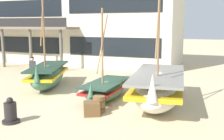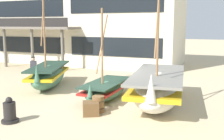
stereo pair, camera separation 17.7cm
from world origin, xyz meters
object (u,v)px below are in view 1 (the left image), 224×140
Objects in this scene: capstan_winch at (11,113)px; cargo_crate at (92,109)px; harbor_building_annex at (50,27)px; wooden_barrel at (99,104)px; fishing_boat_centre_large at (158,87)px; fishing_boat_near_left at (106,89)px; harbor_building_main at (127,25)px; fishing_boat_far_right at (48,75)px; fisherman_by_hull at (33,70)px.

cargo_crate is at bearing 38.03° from capstan_winch.
cargo_crate is 0.06× the size of harbor_building_annex.
wooden_barrel is 0.07× the size of harbor_building_annex.
cargo_crate is at bearing -132.02° from fishing_boat_centre_large.
fishing_boat_near_left is 0.46× the size of harbor_building_main.
fishing_boat_near_left reaches higher than capstan_winch.
fishing_boat_far_right reaches higher than capstan_winch.
wooden_barrel reaches higher than cargo_crate.
fishing_boat_far_right is at bearing -57.39° from harbor_building_annex.
fishing_boat_centre_large reaches higher than wooden_barrel.
capstan_winch is at bearing -114.96° from fishing_boat_near_left.
fishing_boat_centre_large is at bearing 47.98° from cargo_crate.
fishing_boat_centre_large reaches higher than harbor_building_annex.
cargo_crate is 18.53m from harbor_building_annex.
fishing_boat_centre_large is at bearing -40.95° from harbor_building_annex.
fisherman_by_hull is at bearing -106.04° from harbor_building_main.
wooden_barrel is (2.60, 2.41, -0.04)m from capstan_winch.
fishing_boat_far_right is (-4.21, 1.19, 0.23)m from fishing_boat_near_left.
capstan_winch is 3.55m from wooden_barrel.
fishing_boat_centre_large is 10.74× the size of wooden_barrel.
fisherman_by_hull is 10.80m from harbor_building_main.
fishing_boat_near_left is 2.12m from wooden_barrel.
fishing_boat_centre_large is 13.39m from harbor_building_main.
fishing_boat_centre_large is 2.95m from wooden_barrel.
capstan_winch is 0.09× the size of harbor_building_annex.
fishing_boat_far_right is at bearing -21.80° from fisherman_by_hull.
cargo_crate is at bearing -35.10° from fisherman_by_hull.
fishing_boat_centre_large is 3.38m from cargo_crate.
fishing_boat_near_left is 0.42× the size of harbor_building_annex.
fishing_boat_far_right is at bearing 169.75° from fishing_boat_centre_large.
cargo_crate is (-2.23, -2.47, -0.55)m from fishing_boat_centre_large.
fishing_boat_centre_large reaches higher than fishing_boat_near_left.
cargo_crate is (2.48, 1.94, -0.12)m from capstan_winch.
harbor_building_main reaches higher than wooden_barrel.
fisherman_by_hull is (-8.39, 1.86, 0.01)m from fishing_boat_centre_large.
fisherman_by_hull is at bearing 148.42° from wooden_barrel.
fisherman_by_hull is at bearing 120.40° from capstan_winch.
harbor_building_annex is (-10.97, 11.76, 2.95)m from fishing_boat_near_left.
capstan_winch is 0.10× the size of harbor_building_main.
wooden_barrel is (4.73, -3.24, -0.38)m from fishing_boat_far_right.
fishing_boat_near_left is at bearing -46.98° from harbor_building_annex.
harbor_building_annex is at bearing 139.05° from fishing_boat_centre_large.
fishing_boat_far_right is at bearing 145.59° from wooden_barrel.
harbor_building_main is 8.10m from harbor_building_annex.
harbor_building_annex is at bearing 128.54° from cargo_crate.
fisherman_by_hull is 0.16× the size of harbor_building_annex.
harbor_building_annex is at bearing 133.02° from fishing_boat_near_left.
cargo_crate is at bearing -77.13° from harbor_building_main.
fishing_boat_centre_large reaches higher than capstan_winch.
wooden_barrel is 0.07× the size of harbor_building_main.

